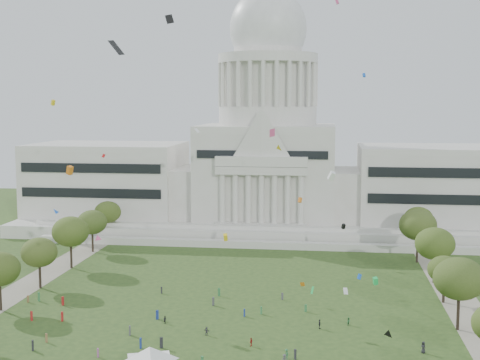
{
  "coord_description": "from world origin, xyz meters",
  "views": [
    {
      "loc": [
        20.08,
        -105.9,
        41.66
      ],
      "look_at": [
        0.0,
        45.0,
        24.0
      ],
      "focal_mm": 50.0,
      "sensor_mm": 36.0,
      "label": 1
    }
  ],
  "objects": [
    {
      "name": "row_tree_r_3",
      "position": [
        44.4,
        34.48,
        7.08
      ],
      "size": [
        7.01,
        7.01,
        9.98
      ],
      "color": "black",
      "rests_on": "ground"
    },
    {
      "name": "distant_crowd",
      "position": [
        -15.8,
        12.81,
        0.87
      ],
      "size": [
        58.47,
        39.56,
        1.95
      ],
      "color": "olive",
      "rests_on": "ground"
    },
    {
      "name": "path_right",
      "position": [
        48.0,
        30.0,
        0.02
      ],
      "size": [
        8.0,
        160.0,
        0.04
      ],
      "primitive_type": "cube",
      "color": "gray",
      "rests_on": "ground"
    },
    {
      "name": "kite_swarm",
      "position": [
        -0.86,
        6.81,
        27.87
      ],
      "size": [
        95.47,
        102.14,
        61.62
      ],
      "color": "blue",
      "rests_on": "ground"
    },
    {
      "name": "row_tree_l_6",
      "position": [
        -46.87,
        89.14,
        8.27
      ],
      "size": [
        8.19,
        8.19,
        11.64
      ],
      "color": "black",
      "rests_on": "ground"
    },
    {
      "name": "row_tree_r_4",
      "position": [
        44.76,
        50.04,
        9.29
      ],
      "size": [
        9.19,
        9.19,
        13.06
      ],
      "color": "black",
      "rests_on": "ground"
    },
    {
      "name": "row_tree_l_3",
      "position": [
        -44.09,
        33.92,
        8.21
      ],
      "size": [
        8.12,
        8.12,
        11.55
      ],
      "color": "black",
      "rests_on": "ground"
    },
    {
      "name": "ground",
      "position": [
        0.0,
        0.0,
        0.0
      ],
      "size": [
        400.0,
        400.0,
        0.0
      ],
      "primitive_type": "plane",
      "color": "#2C461C",
      "rests_on": "ground"
    },
    {
      "name": "person_10",
      "position": [
        18.91,
        14.63,
        0.9
      ],
      "size": [
        0.63,
        1.08,
        1.79
      ],
      "primitive_type": "imported",
      "rotation": [
        0.0,
        0.0,
        1.62
      ],
      "color": "#26262B",
      "rests_on": "ground"
    },
    {
      "name": "row_tree_l_4",
      "position": [
        -44.08,
        52.42,
        9.39
      ],
      "size": [
        9.29,
        9.29,
        13.21
      ],
      "color": "black",
      "rests_on": "ground"
    },
    {
      "name": "person_4",
      "position": [
        7.38,
        4.12,
        0.77
      ],
      "size": [
        0.72,
        1.0,
        1.53
      ],
      "primitive_type": "imported",
      "rotation": [
        0.0,
        0.0,
        4.43
      ],
      "color": "#B21E1E",
      "rests_on": "ground"
    },
    {
      "name": "row_tree_l_5",
      "position": [
        -45.22,
        71.01,
        8.42
      ],
      "size": [
        8.33,
        8.33,
        11.85
      ],
      "color": "black",
      "rests_on": "ground"
    },
    {
      "name": "person_0",
      "position": [
        36.29,
        4.8,
        1.0
      ],
      "size": [
        1.13,
        1.15,
        1.99
      ],
      "primitive_type": "imported",
      "rotation": [
        0.0,
        0.0,
        5.46
      ],
      "color": "#26262B",
      "rests_on": "ground"
    },
    {
      "name": "row_tree_r_5",
      "position": [
        43.49,
        70.19,
        9.93
      ],
      "size": [
        9.82,
        9.82,
        13.96
      ],
      "color": "black",
      "rests_on": "ground"
    },
    {
      "name": "row_tree_r_6",
      "position": [
        45.96,
        88.13,
        8.51
      ],
      "size": [
        8.42,
        8.42,
        11.97
      ],
      "color": "black",
      "rests_on": "ground"
    },
    {
      "name": "capitol",
      "position": [
        0.0,
        113.59,
        22.3
      ],
      "size": [
        160.0,
        64.5,
        91.3
      ],
      "color": "silver",
      "rests_on": "ground"
    },
    {
      "name": "person_2",
      "position": [
        24.36,
        17.31,
        0.77
      ],
      "size": [
        0.84,
        0.86,
        1.53
      ],
      "primitive_type": "imported",
      "rotation": [
        0.0,
        0.0,
        0.83
      ],
      "color": "#33723F",
      "rests_on": "ground"
    },
    {
      "name": "person_5",
      "position": [
        -1.21,
        8.47,
        0.78
      ],
      "size": [
        1.55,
        1.21,
        1.57
      ],
      "primitive_type": "imported",
      "rotation": [
        0.0,
        0.0,
        2.63
      ],
      "color": "#4C4C51",
      "rests_on": "ground"
    },
    {
      "name": "person_3",
      "position": [
        13.76,
        -0.67,
        0.82
      ],
      "size": [
        1.02,
        1.19,
        1.64
      ],
      "primitive_type": "imported",
      "rotation": [
        0.0,
        0.0,
        5.27
      ],
      "color": "#33723F",
      "rests_on": "ground"
    },
    {
      "name": "row_tree_r_2",
      "position": [
        44.17,
        17.44,
        9.66
      ],
      "size": [
        9.55,
        9.55,
        13.58
      ],
      "color": "black",
      "rests_on": "ground"
    },
    {
      "name": "person_9",
      "position": [
        13.6,
        -3.05,
        0.83
      ],
      "size": [
        1.2,
        1.03,
        1.66
      ],
      "primitive_type": "imported",
      "rotation": [
        0.0,
        0.0,
        0.56
      ],
      "color": "#4C4C51",
      "rests_on": "ground"
    },
    {
      "name": "person_8",
      "position": [
        -10.21,
        13.81,
        0.74
      ],
      "size": [
        0.84,
        0.79,
        1.47
      ],
      "primitive_type": "imported",
      "rotation": [
        0.0,
        0.0,
        2.49
      ],
      "color": "#26262B",
      "rests_on": "ground"
    },
    {
      "name": "event_tent",
      "position": [
        -6.33,
        -11.17,
        3.92
      ],
      "size": [
        11.52,
        11.52,
        5.05
      ],
      "color": "#4C4C4C",
      "rests_on": "ground"
    },
    {
      "name": "path_left",
      "position": [
        -48.0,
        30.0,
        0.02
      ],
      "size": [
        8.0,
        160.0,
        0.04
      ],
      "primitive_type": "cube",
      "color": "gray",
      "rests_on": "ground"
    }
  ]
}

